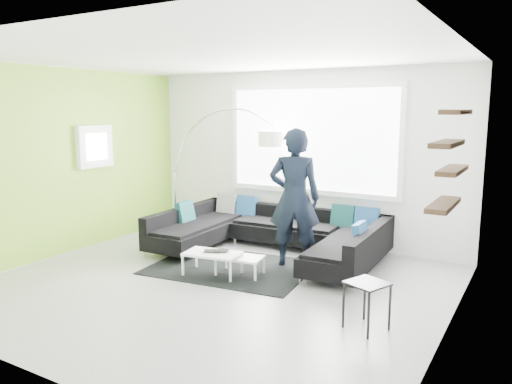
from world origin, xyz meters
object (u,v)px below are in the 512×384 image
(arc_lamp, at_px, (174,173))
(laptop, at_px, (216,252))
(coffee_table, at_px, (226,264))
(person, at_px, (294,198))
(sectional_sofa, at_px, (268,236))
(side_table, at_px, (366,306))

(arc_lamp, xyz_separation_m, laptop, (1.84, -1.41, -0.78))
(coffee_table, relative_size, person, 0.49)
(coffee_table, bearing_deg, sectional_sofa, 78.32)
(coffee_table, relative_size, arc_lamp, 0.43)
(sectional_sofa, xyz_separation_m, side_table, (2.08, -1.73, -0.07))
(arc_lamp, height_order, laptop, arc_lamp)
(coffee_table, relative_size, laptop, 2.42)
(laptop, bearing_deg, coffee_table, 6.67)
(sectional_sofa, bearing_deg, person, -25.60)
(sectional_sofa, xyz_separation_m, coffee_table, (-0.05, -1.06, -0.16))
(arc_lamp, distance_m, side_table, 4.62)
(coffee_table, distance_m, person, 1.30)
(person, bearing_deg, laptop, 30.09)
(arc_lamp, xyz_separation_m, person, (2.54, -0.50, -0.14))
(sectional_sofa, distance_m, coffee_table, 1.08)
(coffee_table, xyz_separation_m, arc_lamp, (-1.95, 1.33, 0.95))
(side_table, relative_size, person, 0.25)
(arc_lamp, bearing_deg, sectional_sofa, -13.91)
(arc_lamp, bearing_deg, person, -17.44)
(coffee_table, bearing_deg, side_table, -26.22)
(side_table, height_order, person, person)
(coffee_table, distance_m, laptop, 0.21)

